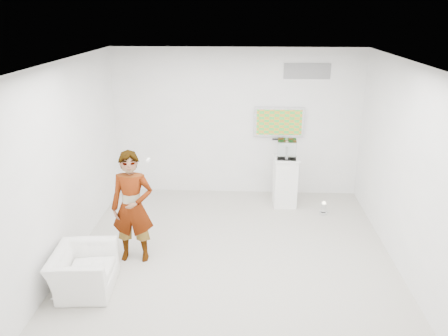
# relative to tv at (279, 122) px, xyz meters

# --- Properties ---
(room) EXTENTS (5.01, 5.01, 3.00)m
(room) POSITION_rel_tv_xyz_m (-0.85, -2.45, -0.05)
(room) COLOR #ABA79C
(room) RESTS_ON ground
(tv) EXTENTS (1.00, 0.08, 0.60)m
(tv) POSITION_rel_tv_xyz_m (0.00, 0.00, 0.00)
(tv) COLOR #BCBDC1
(tv) RESTS_ON room
(logo_decal) EXTENTS (0.90, 0.02, 0.30)m
(logo_decal) POSITION_rel_tv_xyz_m (0.50, 0.04, 1.00)
(logo_decal) COLOR gray
(logo_decal) RESTS_ON room
(person) EXTENTS (0.65, 0.43, 1.75)m
(person) POSITION_rel_tv_xyz_m (-2.35, -2.69, -0.67)
(person) COLOR white
(person) RESTS_ON room
(armchair) EXTENTS (0.85, 0.96, 0.59)m
(armchair) POSITION_rel_tv_xyz_m (-2.87, -3.52, -1.26)
(armchair) COLOR white
(armchair) RESTS_ON room
(pedestal) EXTENTS (0.50, 0.50, 0.99)m
(pedestal) POSITION_rel_tv_xyz_m (0.12, -0.59, -1.06)
(pedestal) COLOR white
(pedestal) RESTS_ON room
(floor_uplight) EXTENTS (0.20, 0.20, 0.25)m
(floor_uplight) POSITION_rel_tv_xyz_m (0.84, -0.98, -1.42)
(floor_uplight) COLOR silver
(floor_uplight) RESTS_ON room
(vitrine) EXTENTS (0.37, 0.37, 0.35)m
(vitrine) POSITION_rel_tv_xyz_m (0.12, -0.59, -0.38)
(vitrine) COLOR white
(vitrine) RESTS_ON pedestal
(console) EXTENTS (0.06, 0.16, 0.21)m
(console) POSITION_rel_tv_xyz_m (0.12, -0.59, -0.45)
(console) COLOR white
(console) RESTS_ON pedestal
(wii_remote) EXTENTS (0.04, 0.13, 0.03)m
(wii_remote) POSITION_rel_tv_xyz_m (-2.11, -2.53, 0.03)
(wii_remote) COLOR white
(wii_remote) RESTS_ON person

